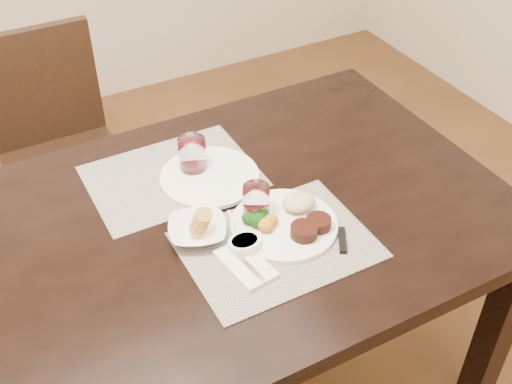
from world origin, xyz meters
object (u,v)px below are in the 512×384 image
steak_knife (337,235)px  far_plate (210,177)px  dinner_plate (289,221)px  chair_far (57,140)px  cracker_bowl (197,230)px  wine_glass_near (256,203)px

steak_knife → far_plate: (-0.18, 0.36, 0.00)m
dinner_plate → chair_far: bearing=112.4°
cracker_bowl → chair_far: bearing=98.8°
wine_glass_near → far_plate: bearing=101.1°
dinner_plate → cracker_bowl: (-0.22, 0.08, 0.00)m
cracker_bowl → far_plate: bearing=57.5°
chair_far → dinner_plate: (0.37, -1.05, 0.27)m
cracker_bowl → wine_glass_near: wine_glass_near is taller
steak_knife → dinner_plate: bearing=163.9°
dinner_plate → wine_glass_near: (-0.06, 0.07, 0.03)m
wine_glass_near → far_plate: size_ratio=0.35×
steak_knife → wine_glass_near: (-0.14, 0.16, 0.04)m
cracker_bowl → wine_glass_near: bearing=-1.3°
dinner_plate → steak_knife: dinner_plate is taller
chair_far → cracker_bowl: 1.02m
far_plate → dinner_plate: bearing=-70.6°
chair_far → steak_knife: bearing=-68.1°
dinner_plate → steak_knife: size_ratio=1.38×
far_plate → chair_far: bearing=109.6°
chair_far → wine_glass_near: chair_far is taller
chair_far → dinner_plate: 1.14m
far_plate → steak_knife: bearing=-63.5°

